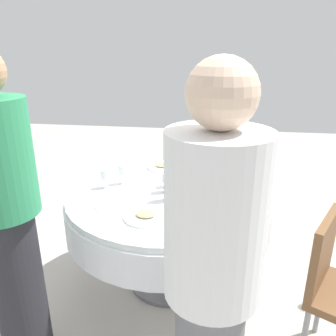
{
  "coord_description": "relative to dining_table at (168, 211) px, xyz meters",
  "views": [
    {
      "loc": [
        0.3,
        -2.06,
        1.67
      ],
      "look_at": [
        0.0,
        0.0,
        0.91
      ],
      "focal_mm": 35.65,
      "sensor_mm": 36.0,
      "label": 1
    }
  ],
  "objects": [
    {
      "name": "plate_front",
      "position": [
        -0.08,
        -0.38,
        0.16
      ],
      "size": [
        0.26,
        0.26,
        0.04
      ],
      "color": "white",
      "rests_on": "dining_table"
    },
    {
      "name": "bottle_green_south",
      "position": [
        0.18,
        -0.17,
        0.27
      ],
      "size": [
        0.06,
        0.06,
        0.26
      ],
      "color": "#2D6B38",
      "rests_on": "dining_table"
    },
    {
      "name": "knife_south",
      "position": [
        -0.39,
        -0.32,
        0.15
      ],
      "size": [
        0.12,
        0.15,
        0.0
      ],
      "primitive_type": "cube",
      "rotation": [
        0.0,
        0.0,
        2.22
      ],
      "color": "silver",
      "rests_on": "dining_table"
    },
    {
      "name": "plate_near",
      "position": [
        -0.12,
        0.46,
        0.16
      ],
      "size": [
        0.24,
        0.24,
        0.04
      ],
      "color": "white",
      "rests_on": "dining_table"
    },
    {
      "name": "wine_glass_outer",
      "position": [
        -0.44,
        0.01,
        0.24
      ],
      "size": [
        0.06,
        0.06,
        0.13
      ],
      "color": "white",
      "rests_on": "dining_table"
    },
    {
      "name": "spoon_east",
      "position": [
        -0.15,
        0.22,
        0.15
      ],
      "size": [
        0.11,
        0.16,
        0.0
      ],
      "primitive_type": "cube",
      "rotation": [
        0.0,
        0.0,
        5.25
      ],
      "color": "silver",
      "rests_on": "dining_table"
    },
    {
      "name": "plate_right",
      "position": [
        0.31,
        0.06,
        0.16
      ],
      "size": [
        0.22,
        0.22,
        0.02
      ],
      "color": "white",
      "rests_on": "dining_table"
    },
    {
      "name": "chair_north",
      "position": [
        0.29,
        0.83,
        -0.07
      ],
      "size": [
        0.51,
        0.51,
        0.87
      ],
      "rotation": [
        0.0,
        0.0,
        -0.34
      ],
      "color": "#99999E",
      "rests_on": "ground_plane"
    },
    {
      "name": "person_south",
      "position": [
        0.31,
        -1.08,
        0.28
      ],
      "size": [
        0.34,
        0.34,
        1.65
      ],
      "rotation": [
        0.0,
        0.0,
        3.42
      ],
      "color": "slate",
      "rests_on": "ground_plane"
    },
    {
      "name": "person_west",
      "position": [
        -0.69,
        -0.75,
        0.3
      ],
      "size": [
        0.34,
        0.34,
        1.69
      ],
      "rotation": [
        0.0,
        0.0,
        2.4
      ],
      "color": "#26262B",
      "rests_on": "ground_plane"
    },
    {
      "name": "wine_glass_inner",
      "position": [
        -0.01,
        -0.0,
        0.25
      ],
      "size": [
        0.07,
        0.07,
        0.14
      ],
      "color": "white",
      "rests_on": "dining_table"
    },
    {
      "name": "dining_table",
      "position": [
        0.0,
        0.0,
        0.0
      ],
      "size": [
        1.39,
        1.39,
        0.74
      ],
      "color": "white",
      "rests_on": "ground_plane"
    },
    {
      "name": "wine_glass_far",
      "position": [
        0.0,
        0.1,
        0.24
      ],
      "size": [
        0.06,
        0.06,
        0.13
      ],
      "color": "white",
      "rests_on": "dining_table"
    },
    {
      "name": "wine_glass_north",
      "position": [
        -0.34,
        0.1,
        0.25
      ],
      "size": [
        0.06,
        0.06,
        0.14
      ],
      "color": "white",
      "rests_on": "dining_table"
    },
    {
      "name": "bottle_brown_east",
      "position": [
        0.05,
        -0.12,
        0.28
      ],
      "size": [
        0.07,
        0.07,
        0.29
      ],
      "color": "#593314",
      "rests_on": "dining_table"
    },
    {
      "name": "bottle_brown_west",
      "position": [
        0.31,
        -0.13,
        0.28
      ],
      "size": [
        0.07,
        0.07,
        0.29
      ],
      "color": "#593314",
      "rests_on": "dining_table"
    },
    {
      "name": "ground_plane",
      "position": [
        0.0,
        0.0,
        -0.59
      ],
      "size": [
        10.0,
        10.0,
        0.0
      ],
      "primitive_type": "plane",
      "color": "#B7B2A8"
    }
  ]
}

